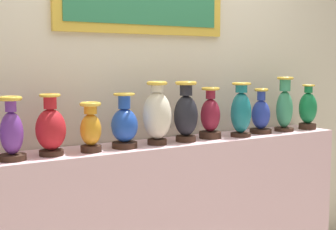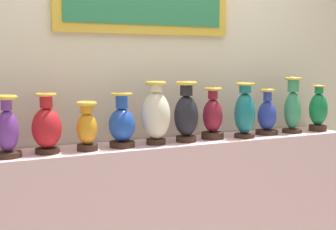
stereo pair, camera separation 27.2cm
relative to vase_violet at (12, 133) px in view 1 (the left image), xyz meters
name	(u,v)px [view 1 (the left image)]	position (x,y,z in m)	size (l,w,h in m)	color
display_shelf	(168,218)	(1.00, 0.06, -0.65)	(2.70, 0.37, 1.01)	beige
back_wall	(149,59)	(1.00, 0.31, 0.39)	(5.24, 0.14, 3.06)	beige
vase_violet	(12,133)	(0.00, 0.00, 0.00)	(0.14, 0.14, 0.34)	#382319
vase_crimson	(51,129)	(0.22, 0.02, 0.00)	(0.17, 0.17, 0.34)	#382319
vase_amber	(91,128)	(0.44, 0.00, -0.01)	(0.12, 0.12, 0.29)	#382319
vase_sapphire	(124,125)	(0.67, 0.02, -0.01)	(0.16, 0.16, 0.33)	#382319
vase_ivory	(157,115)	(0.89, 0.02, 0.04)	(0.18, 0.18, 0.40)	#382319
vase_onyx	(186,114)	(1.11, 0.02, 0.03)	(0.16, 0.16, 0.39)	#382319
vase_burgundy	(210,116)	(1.32, 0.05, 0.00)	(0.15, 0.15, 0.35)	#382319
vase_teal	(241,112)	(1.55, -0.01, 0.03)	(0.14, 0.14, 0.37)	#382319
vase_cobalt	(261,115)	(1.78, 0.04, -0.02)	(0.16, 0.16, 0.33)	#382319
vase_jade	(284,107)	(2.00, 0.03, 0.03)	(0.14, 0.14, 0.40)	#382319
vase_emerald	(308,109)	(2.23, 0.01, 0.01)	(0.14, 0.14, 0.34)	#382319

